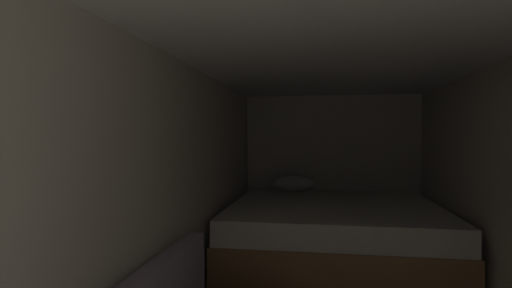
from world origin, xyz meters
TOP-DOWN VIEW (x-y plane):
  - wall_back at (0.00, 4.67)m, footprint 2.35×0.05m
  - wall_left at (-1.15, 1.95)m, footprint 0.05×5.39m
  - ceiling_slab at (0.00, 1.95)m, footprint 2.35×5.39m
  - bed at (-0.00, 3.55)m, footprint 2.13×2.09m

SIDE VIEW (x-z plane):
  - bed at x=0.00m, z-range -0.10..0.83m
  - wall_back at x=0.00m, z-range 0.00..1.97m
  - wall_left at x=-1.15m, z-range 0.00..1.97m
  - ceiling_slab at x=0.00m, z-range 1.97..2.02m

